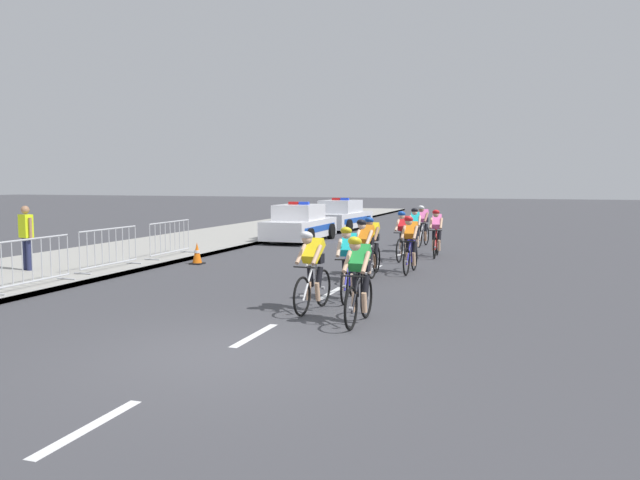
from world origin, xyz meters
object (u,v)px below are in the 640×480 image
Objects in this scene: cyclist_third at (348,262)px; crowd_barrier_front at (32,263)px; cyclist_ninth at (415,229)px; cyclist_seventh at (403,235)px; police_car_second at (341,216)px; cyclist_fourth at (365,249)px; cyclist_eighth at (436,232)px; traffic_cone_near at (197,254)px; spectator_closest at (26,233)px; cyclist_lead at (359,279)px; crowd_barrier_middle at (109,249)px; police_car_nearest at (300,224)px; cyclist_tenth at (423,225)px; cyclist_sixth at (410,244)px; crowd_barrier_rear at (170,239)px; cyclist_fifth at (372,245)px; cyclist_second at (312,270)px.

cyclist_third is 0.74× the size of crowd_barrier_front.
cyclist_third is 1.00× the size of cyclist_ninth.
cyclist_seventh is 0.38× the size of police_car_second.
cyclist_fourth is 1.00× the size of cyclist_eighth.
spectator_closest is at bearing -133.76° from traffic_cone_near.
cyclist_lead reaches higher than traffic_cone_near.
cyclist_fourth is 4.29m from cyclist_seventh.
crowd_barrier_middle is at bearing -96.04° from police_car_second.
police_car_nearest is 11.45m from spectator_closest.
cyclist_third is at bearing -88.45° from cyclist_tenth.
cyclist_third reaches higher than traffic_cone_near.
police_car_second is (-6.00, 9.53, -0.11)m from cyclist_eighth.
cyclist_sixth is at bearing 83.08° from cyclist_third.
cyclist_seventh reaches higher than crowd_barrier_rear.
crowd_barrier_middle is at bearing 166.47° from cyclist_third.
traffic_cone_near is at bearing -148.16° from cyclist_eighth.
crowd_barrier_middle is at bearing -89.88° from crowd_barrier_rear.
spectator_closest is (-9.52, -7.24, 0.30)m from cyclist_eighth.
cyclist_fourth is (-1.04, 4.50, 0.00)m from cyclist_lead.
cyclist_tenth is 0.74× the size of crowd_barrier_front.
crowd_barrier_front is at bearing -122.55° from cyclist_ninth.
cyclist_eighth is at bearing 85.39° from cyclist_third.
spectator_closest is (-9.65, 2.83, 0.30)m from cyclist_lead.
crowd_barrier_middle is (-1.68, -9.97, -0.03)m from police_car_nearest.
crowd_barrier_front is (-6.47, -4.72, -0.14)m from cyclist_fifth.
cyclist_fourth is at bearing -91.37° from cyclist_seventh.
police_car_nearest is 1.90× the size of crowd_barrier_middle.
cyclist_lead is 4.62m from cyclist_fourth.
cyclist_eighth is 7.54m from traffic_cone_near.
crowd_barrier_front reaches higher than traffic_cone_near.
cyclist_fourth is 8.75m from cyclist_tenth.
crowd_barrier_middle is (-6.76, -0.76, -0.14)m from cyclist_fourth.
cyclist_second and cyclist_eighth have the same top height.
cyclist_second is 9.35m from cyclist_eighth.
crowd_barrier_middle is 3.00m from crowd_barrier_rear.
cyclist_fourth is 0.74× the size of crowd_barrier_middle.
traffic_cone_near is at bearing -92.99° from police_car_nearest.
cyclist_second is 1.00× the size of cyclist_seventh.
cyclist_eighth and cyclist_ninth have the same top height.
cyclist_eighth is (0.92, 5.57, 0.00)m from cyclist_fourth.
police_car_second is 1.95× the size of crowd_barrier_front.
crowd_barrier_middle is at bearing -173.62° from cyclist_fourth.
cyclist_fourth is at bearing -85.01° from cyclist_fifth.
cyclist_lead reaches higher than crowd_barrier_middle.
cyclist_tenth is (0.05, 7.74, 0.00)m from cyclist_fifth.
police_car_second is (-5.35, 17.55, -0.11)m from cyclist_third.
cyclist_fifth and cyclist_seventh have the same top height.
cyclist_fourth is 5.73m from traffic_cone_near.
crowd_barrier_front is 1.39× the size of spectator_closest.
cyclist_lead is 1.00× the size of cyclist_eighth.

